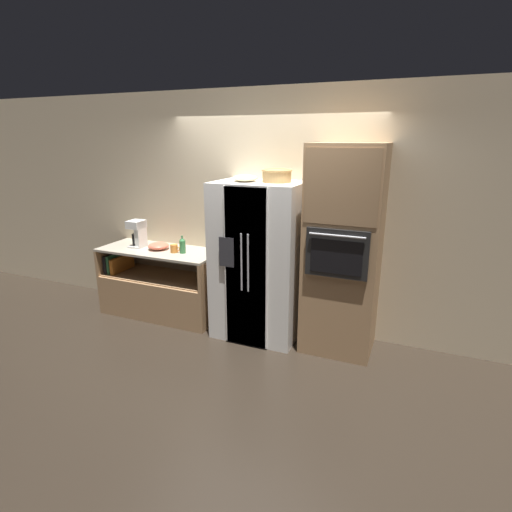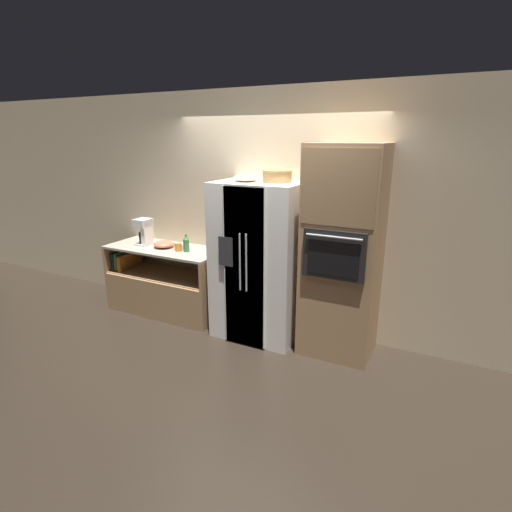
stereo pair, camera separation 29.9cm
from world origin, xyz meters
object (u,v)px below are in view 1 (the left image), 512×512
object	(u,v)px
wicker_basket	(277,175)
mug	(174,249)
refrigerator	(258,261)
wall_oven	(343,252)
mixing_bowl	(159,246)
fruit_bowl	(245,178)
bottle_tall	(182,245)
coffee_maker	(138,233)

from	to	relation	value
wicker_basket	mug	bearing A→B (deg)	-177.27
refrigerator	wall_oven	xyz separation A→B (m)	(0.94, 0.04, 0.21)
wall_oven	mixing_bowl	bearing A→B (deg)	-179.81
wicker_basket	fruit_bowl	world-z (taller)	wicker_basket
bottle_tall	mixing_bowl	size ratio (longest dim) A/B	0.82
bottle_tall	mixing_bowl	bearing A→B (deg)	175.27
bottle_tall	coffee_maker	size ratio (longest dim) A/B	0.63
wicker_basket	fruit_bowl	bearing A→B (deg)	-167.56
wall_oven	mixing_bowl	size ratio (longest dim) A/B	8.26
wicker_basket	wall_oven	bearing A→B (deg)	-0.25
refrigerator	coffee_maker	world-z (taller)	refrigerator
wall_oven	mixing_bowl	xyz separation A→B (m)	(-2.33, -0.01, -0.18)
fruit_bowl	mixing_bowl	size ratio (longest dim) A/B	1.03
refrigerator	wicker_basket	world-z (taller)	wicker_basket
fruit_bowl	bottle_tall	xyz separation A→B (m)	(-0.87, 0.03, -0.85)
wicker_basket	coffee_maker	xyz separation A→B (m)	(-1.88, -0.02, -0.79)
refrigerator	mixing_bowl	bearing A→B (deg)	178.59
bottle_tall	wicker_basket	bearing A→B (deg)	2.02
bottle_tall	fruit_bowl	bearing A→B (deg)	-2.10
refrigerator	mixing_bowl	xyz separation A→B (m)	(-1.39, 0.03, 0.03)
refrigerator	mug	world-z (taller)	refrigerator
fruit_bowl	mixing_bowl	xyz separation A→B (m)	(-1.25, 0.06, -0.91)
wicker_basket	coffee_maker	size ratio (longest dim) A/B	0.94
wicker_basket	mug	distance (m)	1.61
mixing_bowl	fruit_bowl	bearing A→B (deg)	-2.91
wicker_basket	mug	xyz separation A→B (m)	(-1.31, -0.06, -0.93)
wall_oven	coffee_maker	xyz separation A→B (m)	(-2.63, -0.02, -0.03)
refrigerator	fruit_bowl	distance (m)	0.95
mug	coffee_maker	world-z (taller)	coffee_maker
mixing_bowl	bottle_tall	bearing A→B (deg)	-4.73
wicker_basket	mug	world-z (taller)	wicker_basket
wall_oven	coffee_maker	size ratio (longest dim) A/B	6.33
wicker_basket	mixing_bowl	size ratio (longest dim) A/B	1.22
wicker_basket	bottle_tall	xyz separation A→B (m)	(-1.20, -0.04, -0.88)
wall_oven	fruit_bowl	world-z (taller)	wall_oven
fruit_bowl	bottle_tall	size ratio (longest dim) A/B	1.26
wicker_basket	coffee_maker	distance (m)	2.05
mug	mixing_bowl	distance (m)	0.28
refrigerator	coffee_maker	bearing A→B (deg)	179.17
wall_oven	bottle_tall	bearing A→B (deg)	-178.85
wicker_basket	fruit_bowl	size ratio (longest dim) A/B	1.19
wicker_basket	coffee_maker	world-z (taller)	wicker_basket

